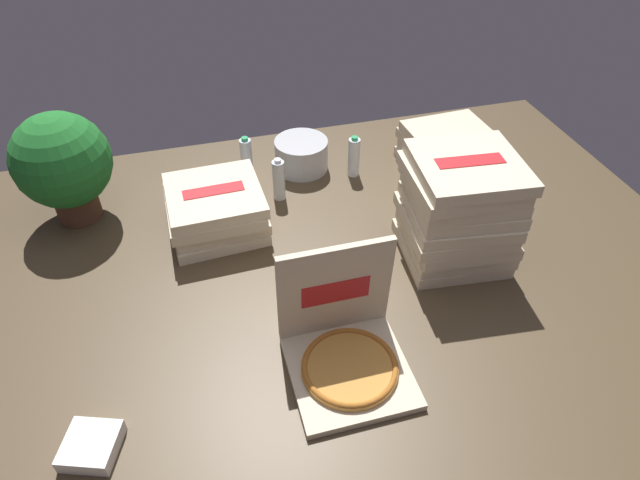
# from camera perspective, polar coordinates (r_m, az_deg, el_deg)

# --- Properties ---
(ground_plane) EXTENTS (3.20, 2.40, 0.02)m
(ground_plane) POSITION_cam_1_polar(r_m,az_deg,el_deg) (2.24, 1.16, -4.44)
(ground_plane) COLOR #4C3D28
(open_pizza_box) EXTENTS (0.40, 0.41, 0.43)m
(open_pizza_box) POSITION_cam_1_polar(r_m,az_deg,el_deg) (1.90, 2.61, -10.79)
(open_pizza_box) COLOR beige
(open_pizza_box) RESTS_ON ground_plane
(pizza_stack_left_far) EXTENTS (0.44, 0.44, 0.20)m
(pizza_stack_left_far) POSITION_cam_1_polar(r_m,az_deg,el_deg) (2.89, 13.17, 9.02)
(pizza_stack_left_far) COLOR beige
(pizza_stack_left_far) RESTS_ON ground_plane
(pizza_stack_left_near) EXTENTS (0.47, 0.46, 0.46)m
(pizza_stack_left_near) POSITION_cam_1_polar(r_m,az_deg,el_deg) (2.28, 14.09, 3.08)
(pizza_stack_left_near) COLOR beige
(pizza_stack_left_near) RESTS_ON ground_plane
(pizza_stack_right_mid) EXTENTS (0.43, 0.43, 0.21)m
(pizza_stack_right_mid) POSITION_cam_1_polar(r_m,az_deg,el_deg) (2.46, -10.73, 3.13)
(pizza_stack_right_mid) COLOR beige
(pizza_stack_right_mid) RESTS_ON ground_plane
(ice_bucket) EXTENTS (0.27, 0.27, 0.16)m
(ice_bucket) POSITION_cam_1_polar(r_m,az_deg,el_deg) (2.83, -1.94, 8.79)
(ice_bucket) COLOR #B7BABF
(ice_bucket) RESTS_ON ground_plane
(water_bottle_0) EXTENTS (0.06, 0.06, 0.22)m
(water_bottle_0) POSITION_cam_1_polar(r_m,az_deg,el_deg) (2.60, -4.28, 6.22)
(water_bottle_0) COLOR white
(water_bottle_0) RESTS_ON ground_plane
(water_bottle_1) EXTENTS (0.06, 0.06, 0.22)m
(water_bottle_1) POSITION_cam_1_polar(r_m,az_deg,el_deg) (2.77, 3.51, 8.56)
(water_bottle_1) COLOR white
(water_bottle_1) RESTS_ON ground_plane
(water_bottle_2) EXTENTS (0.06, 0.06, 0.22)m
(water_bottle_2) POSITION_cam_1_polar(r_m,az_deg,el_deg) (2.78, -7.59, 8.43)
(water_bottle_2) COLOR silver
(water_bottle_2) RESTS_ON ground_plane
(potted_plant) EXTENTS (0.41, 0.41, 0.51)m
(potted_plant) POSITION_cam_1_polar(r_m,az_deg,el_deg) (2.62, -25.03, 7.20)
(potted_plant) COLOR #513323
(potted_plant) RESTS_ON ground_plane
(napkin_pile) EXTENTS (0.20, 0.20, 0.05)m
(napkin_pile) POSITION_cam_1_polar(r_m,az_deg,el_deg) (1.90, -22.55, -19.03)
(napkin_pile) COLOR white
(napkin_pile) RESTS_ON ground_plane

